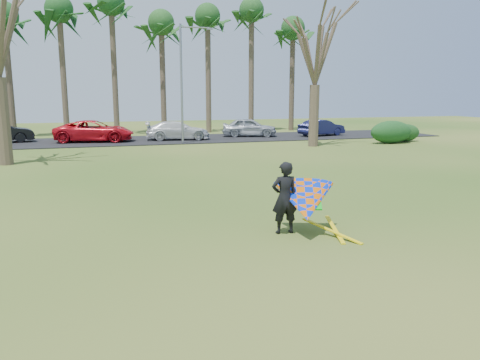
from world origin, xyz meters
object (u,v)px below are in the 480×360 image
object	(u,v)px
car_3	(178,130)
bare_tree_right	(316,44)
car_4	(249,127)
kite_flyer	(303,201)
car_5	(322,128)
streetlight	(184,78)
car_2	(94,131)

from	to	relation	value
car_3	bare_tree_right	bearing A→B (deg)	-121.77
car_4	kite_flyer	xyz separation A→B (m)	(-6.94, -25.25, 0.06)
car_3	car_5	size ratio (longest dim) A/B	1.18
bare_tree_right	car_5	bearing A→B (deg)	58.93
car_3	kite_flyer	distance (m)	24.32
streetlight	kite_flyer	bearing A→B (deg)	-92.92
car_2	car_5	size ratio (longest dim) A/B	1.37
car_2	car_3	distance (m)	5.92
car_3	car_5	world-z (taller)	car_3
bare_tree_right	streetlight	xyz separation A→B (m)	(-7.84, 4.00, -2.10)
kite_flyer	car_3	bearing A→B (deg)	87.56
car_3	car_4	xyz separation A→B (m)	(5.91, 0.95, 0.05)
car_3	car_5	xyz separation A→B (m)	(11.72, -0.14, -0.03)
bare_tree_right	car_3	distance (m)	11.76
bare_tree_right	kite_flyer	xyz separation A→B (m)	(-8.95, -17.85, -5.71)
streetlight	bare_tree_right	bearing A→B (deg)	-27.03
car_3	car_5	bearing A→B (deg)	-83.26
streetlight	car_4	distance (m)	7.68
kite_flyer	car_5	bearing A→B (deg)	62.16
streetlight	car_4	bearing A→B (deg)	30.27
car_2	car_3	world-z (taller)	car_2
streetlight	kite_flyer	size ratio (longest dim) A/B	3.35
car_2	kite_flyer	distance (m)	25.08
bare_tree_right	car_2	size ratio (longest dim) A/B	1.69
car_3	car_4	world-z (taller)	car_4
car_2	streetlight	bearing A→B (deg)	-104.73
car_5	car_4	bearing A→B (deg)	64.91
car_2	car_4	bearing A→B (deg)	-76.90
streetlight	car_4	size ratio (longest dim) A/B	1.87
streetlight	car_5	distance (m)	12.45
kite_flyer	car_2	bearing A→B (deg)	101.21
bare_tree_right	car_2	xyz separation A→B (m)	(-13.83, 6.75, -5.75)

